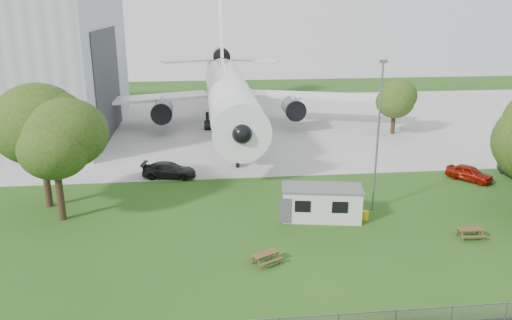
{
  "coord_description": "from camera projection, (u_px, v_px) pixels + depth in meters",
  "views": [
    {
      "loc": [
        -5.46,
        -30.4,
        16.12
      ],
      "look_at": [
        -1.23,
        8.0,
        4.0
      ],
      "focal_mm": 35.0,
      "sensor_mm": 36.0,
      "label": 1
    }
  ],
  "objects": [
    {
      "name": "tree_west_small",
      "position": [
        53.0,
        142.0,
        37.15
      ],
      "size": [
        6.72,
        6.72,
        9.64
      ],
      "color": "#382619",
      "rests_on": "ground"
    },
    {
      "name": "picnic_west",
      "position": [
        266.0,
        263.0,
        32.4
      ],
      "size": [
        2.3,
        2.19,
        0.76
      ],
      "primitive_type": null,
      "rotation": [
        0.0,
        0.0,
        0.51
      ],
      "color": "brown",
      "rests_on": "ground"
    },
    {
      "name": "car_apron_van",
      "position": [
        169.0,
        170.0,
        48.2
      ],
      "size": [
        5.42,
        2.86,
        1.5
      ],
      "primitive_type": "imported",
      "rotation": [
        0.0,
        0.0,
        1.42
      ],
      "color": "black",
      "rests_on": "ground"
    },
    {
      "name": "car_ne_hatch",
      "position": [
        469.0,
        173.0,
        47.43
      ],
      "size": [
        3.99,
        4.39,
        1.45
      ],
      "primitive_type": "imported",
      "rotation": [
        0.0,
        0.0,
        0.67
      ],
      "color": "maroon",
      "rests_on": "ground"
    },
    {
      "name": "site_cabin",
      "position": [
        322.0,
        203.0,
        38.83
      ],
      "size": [
        6.94,
        3.74,
        2.62
      ],
      "color": "silver",
      "rests_on": "ground"
    },
    {
      "name": "tree_far_apron",
      "position": [
        395.0,
        100.0,
        63.43
      ],
      "size": [
        5.45,
        5.45,
        7.14
      ],
      "color": "#382619",
      "rests_on": "ground"
    },
    {
      "name": "airliner",
      "position": [
        227.0,
        89.0,
        66.45
      ],
      "size": [
        46.36,
        47.73,
        17.69
      ],
      "color": "white",
      "rests_on": "ground"
    },
    {
      "name": "ground",
      "position": [
        287.0,
        250.0,
        34.23
      ],
      "size": [
        160.0,
        160.0,
        0.0
      ],
      "primitive_type": "plane",
      "color": "#305F1B"
    },
    {
      "name": "picnic_east",
      "position": [
        469.0,
        238.0,
        35.9
      ],
      "size": [
        1.85,
        1.56,
        0.76
      ],
      "primitive_type": null,
      "rotation": [
        0.0,
        0.0,
        -0.04
      ],
      "color": "brown",
      "rests_on": "ground"
    },
    {
      "name": "tree_west_big",
      "position": [
        39.0,
        122.0,
        39.42
      ],
      "size": [
        8.29,
        8.29,
        11.35
      ],
      "color": "#382619",
      "rests_on": "ground"
    },
    {
      "name": "concrete_apron",
      "position": [
        241.0,
        123.0,
        70.26
      ],
      "size": [
        120.0,
        46.0,
        0.03
      ],
      "primitive_type": "cube",
      "color": "#B7B7B2",
      "rests_on": "ground"
    },
    {
      "name": "lamp_mast",
      "position": [
        378.0,
        139.0,
        39.17
      ],
      "size": [
        0.16,
        0.16,
        12.0
      ],
      "primitive_type": "cylinder",
      "color": "slate",
      "rests_on": "ground"
    }
  ]
}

